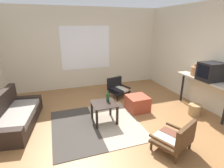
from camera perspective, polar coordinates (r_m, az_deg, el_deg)
The scene contains 14 objects.
ground_plane at distance 3.88m, azimuth 1.41°, elevation -14.70°, with size 7.80×7.80×0.00m, color olive.
far_wall_with_window at distance 6.24m, azimuth -8.54°, elevation 11.27°, with size 5.60×0.13×2.70m.
side_wall_right at distance 5.12m, azimuth 29.62°, elevation 7.46°, with size 0.12×6.60×2.70m, color beige.
area_rug at distance 4.06m, azimuth -5.20°, elevation -12.97°, with size 1.90×1.89×0.01m.
couch at distance 4.46m, azimuth -29.30°, elevation -9.21°, with size 1.00×1.82×0.73m.
coffee_table at distance 4.01m, azimuth -2.59°, elevation -7.56°, with size 0.54×0.55×0.46m.
armchair_by_window at distance 5.47m, azimuth 1.74°, elevation -1.26°, with size 0.65×0.65×0.57m.
armchair_striped_foreground at distance 3.37m, azimuth 20.02°, elevation -16.18°, with size 0.78×0.75×0.59m.
ottoman_orange at distance 4.65m, azimuth 8.24°, elevation -6.19°, with size 0.52×0.52×0.38m, color #993D28.
console_shelf at distance 4.90m, azimuth 27.48°, elevation 0.36°, with size 0.39×1.50×0.88m.
crt_television at distance 4.72m, azimuth 29.38°, elevation 3.54°, with size 0.49×0.43×0.43m.
clay_vase at distance 5.04m, azimuth 25.49°, elevation 3.88°, with size 0.24×0.24×0.31m.
glass_bottle at distance 4.04m, azimuth -1.37°, elevation -4.23°, with size 0.07×0.07×0.25m.
wicker_basket at distance 4.86m, azimuth 25.24°, elevation -7.53°, with size 0.29×0.29×0.27m, color #9E7A4C.
Camera 1 is at (-1.15, -3.03, 2.13)m, focal length 28.19 mm.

